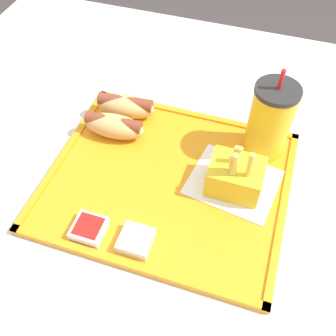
# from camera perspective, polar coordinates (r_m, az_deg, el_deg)

# --- Properties ---
(ground_plane) EXTENTS (8.00, 8.00, 0.00)m
(ground_plane) POSITION_cam_1_polar(r_m,az_deg,el_deg) (1.36, 0.24, -23.19)
(ground_plane) COLOR #383333
(dining_table) EXTENTS (1.20, 1.10, 0.77)m
(dining_table) POSITION_cam_1_polar(r_m,az_deg,el_deg) (1.00, 0.32, -17.14)
(dining_table) COLOR beige
(dining_table) RESTS_ON ground_plane
(food_tray) EXTENTS (0.40, 0.34, 0.01)m
(food_tray) POSITION_cam_1_polar(r_m,az_deg,el_deg) (0.67, 0.00, -1.86)
(food_tray) COLOR orange
(food_tray) RESTS_ON dining_table
(paper_napkin) EXTENTS (0.16, 0.14, 0.00)m
(paper_napkin) POSITION_cam_1_polar(r_m,az_deg,el_deg) (0.67, 9.48, -2.03)
(paper_napkin) COLOR white
(paper_napkin) RESTS_ON food_tray
(soda_cup) EXTENTS (0.07, 0.07, 0.17)m
(soda_cup) POSITION_cam_1_polar(r_m,az_deg,el_deg) (0.69, 14.58, 6.69)
(soda_cup) COLOR gold
(soda_cup) RESTS_ON food_tray
(hot_dog_far) EXTENTS (0.12, 0.06, 0.04)m
(hot_dog_far) POSITION_cam_1_polar(r_m,az_deg,el_deg) (0.76, -6.17, 9.01)
(hot_dog_far) COLOR tan
(hot_dog_far) RESTS_ON food_tray
(hot_dog_near) EXTENTS (0.12, 0.05, 0.04)m
(hot_dog_near) POSITION_cam_1_polar(r_m,az_deg,el_deg) (0.73, -7.84, 6.14)
(hot_dog_near) COLOR tan
(hot_dog_near) RESTS_ON food_tray
(fries_carton) EXTENTS (0.09, 0.07, 0.11)m
(fries_carton) POSITION_cam_1_polar(r_m,az_deg,el_deg) (0.64, 9.74, -1.21)
(fries_carton) COLOR gold
(fries_carton) RESTS_ON food_tray
(sauce_cup_mayo) EXTENTS (0.05, 0.05, 0.02)m
(sauce_cup_mayo) POSITION_cam_1_polar(r_m,az_deg,el_deg) (0.60, -4.67, -10.38)
(sauce_cup_mayo) COLOR silver
(sauce_cup_mayo) RESTS_ON food_tray
(sauce_cup_ketchup) EXTENTS (0.05, 0.05, 0.02)m
(sauce_cup_ketchup) POSITION_cam_1_polar(r_m,az_deg,el_deg) (0.62, -11.38, -8.62)
(sauce_cup_ketchup) COLOR silver
(sauce_cup_ketchup) RESTS_ON food_tray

